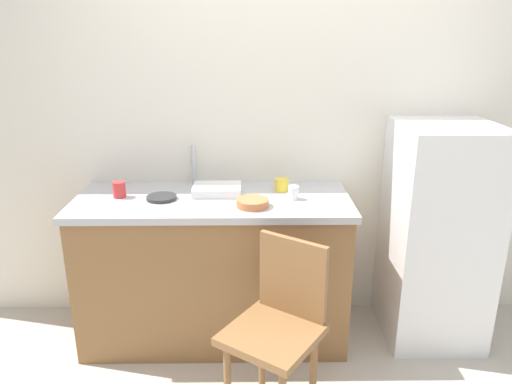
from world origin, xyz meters
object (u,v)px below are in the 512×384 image
at_px(chair, 279,323).
at_px(cup_yellow, 282,185).
at_px(refrigerator, 437,235).
at_px(cup_white, 293,193).
at_px(hotplate, 162,198).
at_px(dish_tray, 217,190).
at_px(cup_red, 119,189).
at_px(terracotta_bowl, 253,203).

height_order(chair, cup_yellow, cup_yellow).
relative_size(refrigerator, cup_white, 17.11).
relative_size(chair, hotplate, 5.24).
distance_m(dish_tray, cup_red, 0.56).
bearing_deg(chair, cup_red, 177.52).
xyz_separation_m(terracotta_bowl, cup_red, (-0.77, 0.17, 0.02)).
distance_m(terracotta_bowl, hotplate, 0.53).
distance_m(chair, dish_tray, 0.90).
xyz_separation_m(chair, dish_tray, (-0.33, 0.72, 0.43)).
xyz_separation_m(chair, cup_white, (0.11, 0.62, 0.44)).
distance_m(refrigerator, dish_tray, 1.34).
xyz_separation_m(terracotta_bowl, cup_white, (0.23, 0.12, 0.02)).
xyz_separation_m(refrigerator, cup_red, (-1.86, 0.01, 0.29)).
relative_size(dish_tray, cup_white, 3.62).
height_order(chair, dish_tray, dish_tray).
height_order(refrigerator, cup_yellow, refrigerator).
xyz_separation_m(terracotta_bowl, hotplate, (-0.52, 0.13, -0.01)).
relative_size(chair, dish_tray, 3.18).
distance_m(chair, cup_yellow, 0.89).
bearing_deg(refrigerator, terracotta_bowl, -171.64).
bearing_deg(cup_yellow, refrigerator, -6.82).
bearing_deg(cup_red, refrigerator, -0.17).
distance_m(refrigerator, terracotta_bowl, 1.14).
xyz_separation_m(refrigerator, hotplate, (-1.62, -0.04, 0.25)).
bearing_deg(cup_yellow, hotplate, -168.07).
height_order(cup_red, cup_white, cup_red).
bearing_deg(chair, cup_white, 114.27).
distance_m(refrigerator, chair, 1.19).
xyz_separation_m(cup_red, cup_white, (1.00, -0.05, -0.01)).
height_order(dish_tray, terracotta_bowl, dish_tray).
height_order(refrigerator, cup_white, refrigerator).
bearing_deg(terracotta_bowl, hotplate, 166.34).
xyz_separation_m(refrigerator, dish_tray, (-1.31, 0.06, 0.27)).
relative_size(dish_tray, cup_red, 3.05).
relative_size(hotplate, cup_yellow, 2.03).
bearing_deg(cup_yellow, terracotta_bowl, -122.78).
bearing_deg(hotplate, dish_tray, 16.95).
bearing_deg(cup_white, refrigerator, 2.83).
relative_size(refrigerator, terracotta_bowl, 7.48).
bearing_deg(cup_white, chair, -100.29).
relative_size(chair, cup_red, 9.70).
relative_size(cup_white, cup_yellow, 0.93).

